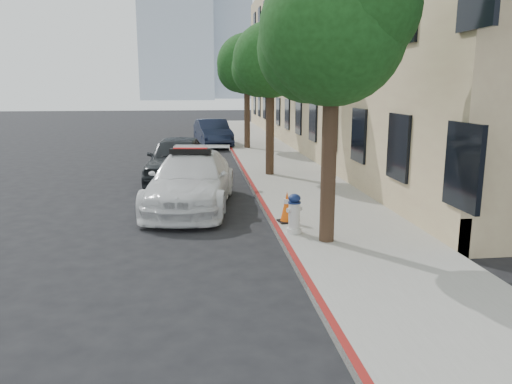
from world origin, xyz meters
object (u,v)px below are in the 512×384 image
object	(u,v)px
parked_car_far	(213,133)
police_car	(191,180)
parked_car_mid	(177,159)
fire_hydrant	(294,214)
traffic_cone	(287,207)

from	to	relation	value
parked_car_far	police_car	bearing A→B (deg)	-101.89
parked_car_mid	fire_hydrant	bearing A→B (deg)	-63.93
parked_car_mid	traffic_cone	xyz separation A→B (m)	(2.72, -6.28, -0.28)
parked_car_far	fire_hydrant	world-z (taller)	parked_car_far
traffic_cone	fire_hydrant	bearing A→B (deg)	-90.00
parked_car_mid	fire_hydrant	distance (m)	7.66
parked_car_mid	traffic_cone	bearing A→B (deg)	-61.31
fire_hydrant	traffic_cone	size ratio (longest dim) A/B	1.17
parked_car_mid	fire_hydrant	world-z (taller)	parked_car_mid
police_car	parked_car_mid	bearing A→B (deg)	105.26
parked_car_mid	fire_hydrant	xyz separation A→B (m)	(2.72, -7.15, -0.23)
parked_car_far	fire_hydrant	size ratio (longest dim) A/B	5.26
fire_hydrant	parked_car_far	bearing A→B (deg)	71.73
police_car	parked_car_mid	xyz separation A→B (m)	(-0.51, 3.93, 0.05)
police_car	parked_car_mid	world-z (taller)	police_car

